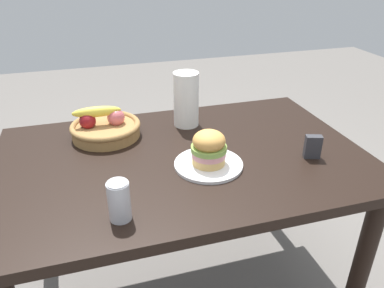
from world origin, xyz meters
TOP-DOWN VIEW (x-y plane):
  - dining_table at (0.00, 0.00)m, footprint 1.40×0.90m
  - plate at (0.07, -0.10)m, footprint 0.25×0.25m
  - sandwich at (0.07, -0.10)m, footprint 0.13×0.13m
  - soda_can at (-0.27, -0.31)m, footprint 0.07×0.07m
  - fruit_basket at (-0.27, 0.25)m, footprint 0.29×0.29m
  - paper_towel_roll at (0.09, 0.27)m, footprint 0.11×0.11m
  - napkin_holder at (0.46, -0.15)m, footprint 0.07×0.05m

SIDE VIEW (x-z plane):
  - dining_table at x=0.00m, z-range 0.27..1.02m
  - plate at x=0.07m, z-range 0.75..0.76m
  - fruit_basket at x=-0.27m, z-range 0.72..0.86m
  - napkin_holder at x=0.46m, z-range 0.75..0.84m
  - soda_can at x=-0.27m, z-range 0.75..0.88m
  - sandwich at x=0.07m, z-range 0.76..0.89m
  - paper_towel_roll at x=0.09m, z-range 0.75..0.99m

